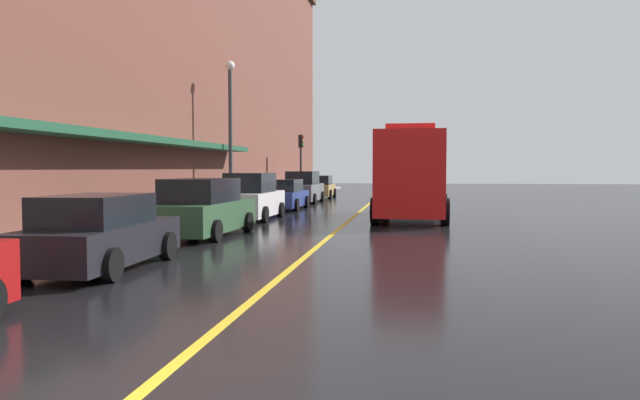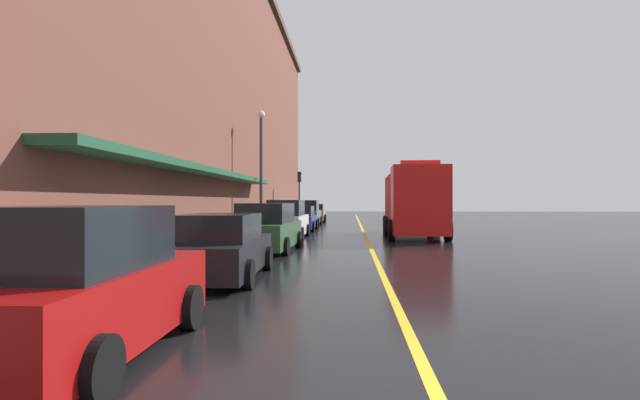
{
  "view_description": "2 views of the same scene",
  "coord_description": "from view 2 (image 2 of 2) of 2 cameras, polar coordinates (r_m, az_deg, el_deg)",
  "views": [
    {
      "loc": [
        2.48,
        -4.95,
        2.09
      ],
      "look_at": [
        -1.16,
        19.34,
        0.82
      ],
      "focal_mm": 34.46,
      "sensor_mm": 36.0,
      "label": 1
    },
    {
      "loc": [
        -0.83,
        -4.38,
        1.86
      ],
      "look_at": [
        -2.31,
        19.46,
        1.91
      ],
      "focal_mm": 26.78,
      "sensor_mm": 36.0,
      "label": 2
    }
  ],
  "objects": [
    {
      "name": "sidewalk_left",
      "position": [
        29.92,
        -6.8,
        -3.53
      ],
      "size": [
        2.4,
        70.0,
        0.15
      ],
      "primitive_type": "cube",
      "color": "gray",
      "rests_on": "ground"
    },
    {
      "name": "parked_car_0",
      "position": [
        6.36,
        -26.66,
        -9.35
      ],
      "size": [
        1.97,
        4.12,
        1.8
      ],
      "rotation": [
        0.0,
        0.0,
        1.58
      ],
      "color": "maroon",
      "rests_on": "ground"
    },
    {
      "name": "fire_truck",
      "position": [
        25.39,
        11.08,
        -0.31
      ],
      "size": [
        3.08,
        8.26,
        3.72
      ],
      "rotation": [
        0.0,
        0.0,
        -1.6
      ],
      "color": "red",
      "rests_on": "ground"
    },
    {
      "name": "parked_car_3",
      "position": [
        23.84,
        -3.98,
        -2.46
      ],
      "size": [
        2.02,
        4.43,
        1.9
      ],
      "rotation": [
        0.0,
        0.0,
        1.55
      ],
      "color": "silver",
      "rests_on": "ground"
    },
    {
      "name": "lane_center_stripe",
      "position": [
        29.45,
        5.17,
        -3.72
      ],
      "size": [
        0.16,
        70.0,
        0.01
      ],
      "primitive_type": "cube",
      "color": "gold",
      "rests_on": "ground"
    },
    {
      "name": "parked_car_1",
      "position": [
        11.69,
        -11.72,
        -5.63
      ],
      "size": [
        2.1,
        4.57,
        1.55
      ],
      "rotation": [
        0.0,
        0.0,
        1.6
      ],
      "color": "black",
      "rests_on": "ground"
    },
    {
      "name": "traffic_light_near",
      "position": [
        42.4,
        -2.48,
        1.64
      ],
      "size": [
        0.38,
        0.36,
        4.3
      ],
      "color": "#232326",
      "rests_on": "sidewalk_left"
    },
    {
      "name": "parked_car_2",
      "position": [
        17.83,
        -6.34,
        -3.42
      ],
      "size": [
        2.25,
        4.89,
        1.77
      ],
      "rotation": [
        0.0,
        0.0,
        1.53
      ],
      "color": "#2D5133",
      "rests_on": "ground"
    },
    {
      "name": "street_lamp_left",
      "position": [
        27.92,
        -7.05,
        5.11
      ],
      "size": [
        0.44,
        0.44,
        6.94
      ],
      "color": "#33383D",
      "rests_on": "sidewalk_left"
    },
    {
      "name": "parked_car_5",
      "position": [
        36.19,
        -1.53,
        -1.65
      ],
      "size": [
        2.05,
        4.91,
        1.91
      ],
      "rotation": [
        0.0,
        0.0,
        1.57
      ],
      "color": "#595B60",
      "rests_on": "ground"
    },
    {
      "name": "ground_plane",
      "position": [
        29.45,
        5.17,
        -3.73
      ],
      "size": [
        112.0,
        112.0,
        0.0
      ],
      "primitive_type": "plane",
      "color": "black"
    },
    {
      "name": "parked_car_4",
      "position": [
        30.0,
        -2.35,
        -2.27
      ],
      "size": [
        1.97,
        4.6,
        1.54
      ],
      "rotation": [
        0.0,
        0.0,
        1.57
      ],
      "color": "navy",
      "rests_on": "ground"
    },
    {
      "name": "parking_meter_1",
      "position": [
        20.67,
        -9.09,
        -2.33
      ],
      "size": [
        0.14,
        0.18,
        1.33
      ],
      "color": "#4C4C51",
      "rests_on": "sidewalk_left"
    },
    {
      "name": "brick_building_left",
      "position": [
        32.04,
        -20.69,
        13.57
      ],
      "size": [
        13.61,
        64.0,
        18.85
      ],
      "color": "brown",
      "rests_on": "ground"
    },
    {
      "name": "parked_car_6",
      "position": [
        42.22,
        -0.67,
        -1.62
      ],
      "size": [
        2.05,
        4.42,
        1.59
      ],
      "rotation": [
        0.0,
        0.0,
        1.59
      ],
      "color": "#A5844C",
      "rests_on": "ground"
    },
    {
      "name": "parking_meter_0",
      "position": [
        20.89,
        -8.95,
        -2.3
      ],
      "size": [
        0.14,
        0.18,
        1.33
      ],
      "color": "#4C4C51",
      "rests_on": "sidewalk_left"
    }
  ]
}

